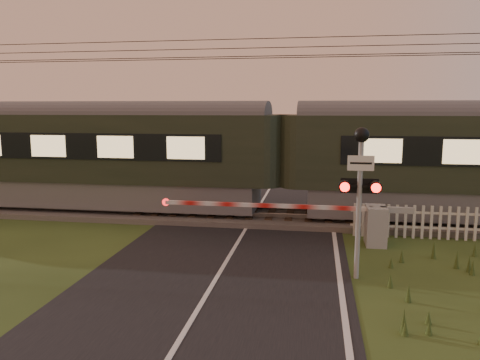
% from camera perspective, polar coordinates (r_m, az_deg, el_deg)
% --- Properties ---
extents(ground, '(160.00, 160.00, 0.00)m').
position_cam_1_polar(ground, '(10.44, -3.36, -12.71)').
color(ground, '#293B16').
rests_on(ground, ground).
extents(road, '(6.00, 140.00, 0.03)m').
position_cam_1_polar(road, '(10.22, -3.56, -13.14)').
color(road, black).
rests_on(road, ground).
extents(track_bed, '(140.00, 3.40, 0.39)m').
position_cam_1_polar(track_bed, '(16.55, 1.60, -4.33)').
color(track_bed, '#47423D').
rests_on(track_bed, ground).
extents(overhead_wires, '(120.00, 0.62, 0.62)m').
position_cam_1_polar(overhead_wires, '(16.23, 1.69, 15.53)').
color(overhead_wires, black).
rests_on(overhead_wires, ground).
extents(train, '(40.10, 2.76, 3.73)m').
position_cam_1_polar(train, '(16.09, 5.25, 2.80)').
color(train, slate).
rests_on(train, ground).
extents(boom_gate, '(7.24, 0.85, 1.13)m').
position_cam_1_polar(boom_gate, '(13.67, 14.71, -5.04)').
color(boom_gate, gray).
rests_on(boom_gate, ground).
extents(crossing_signal, '(0.87, 0.36, 3.41)m').
position_cam_1_polar(crossing_signal, '(10.59, 14.43, 0.48)').
color(crossing_signal, gray).
rests_on(crossing_signal, ground).
extents(picket_fence, '(3.90, 0.08, 1.00)m').
position_cam_1_polar(picket_fence, '(14.77, 20.90, -4.79)').
color(picket_fence, silver).
rests_on(picket_fence, ground).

